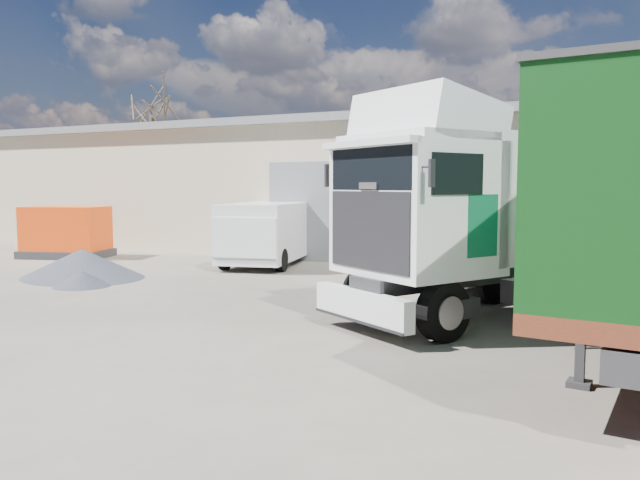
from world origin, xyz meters
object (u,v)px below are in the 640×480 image
at_px(bare_tree, 152,100).
at_px(tractor_unit, 450,228).
at_px(panel_van, 268,233).
at_px(orange_skip, 66,235).

bearing_deg(bare_tree, tractor_unit, -38.29).
distance_m(bare_tree, panel_van, 19.97).
relative_size(panel_van, orange_skip, 1.58).
bearing_deg(tractor_unit, bare_tree, 172.56).
relative_size(bare_tree, orange_skip, 2.71).
xyz_separation_m(tractor_unit, orange_skip, (-15.98, 4.95, -1.06)).
xyz_separation_m(tractor_unit, panel_van, (-7.90, 6.34, -0.80)).
xyz_separation_m(panel_van, orange_skip, (-8.08, -1.39, -0.26)).
bearing_deg(bare_tree, orange_skip, -62.63).
xyz_separation_m(bare_tree, panel_van, (14.79, -11.57, -6.81)).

